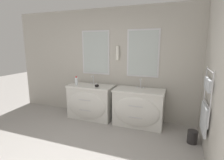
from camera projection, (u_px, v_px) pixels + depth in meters
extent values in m
cube|color=#B2ADA3|center=(114.00, 64.00, 4.21)|extent=(5.49, 0.06, 2.60)
cube|color=silver|center=(96.00, 53.00, 4.29)|extent=(0.72, 0.01, 1.06)
cube|color=#B2BCBA|center=(95.00, 53.00, 4.28)|extent=(0.65, 0.01, 0.99)
cube|color=silver|center=(143.00, 53.00, 3.89)|extent=(0.72, 0.01, 1.06)
cube|color=#B2BCBA|center=(143.00, 53.00, 3.88)|extent=(0.65, 0.01, 0.99)
cylinder|color=white|center=(117.00, 53.00, 4.05)|extent=(0.07, 0.07, 0.32)
cube|color=silver|center=(118.00, 53.00, 4.09)|extent=(0.05, 0.02, 0.08)
cube|color=#B2ADA3|center=(219.00, 78.00, 2.36)|extent=(0.06, 4.41, 2.60)
cylinder|color=silver|center=(211.00, 101.00, 2.42)|extent=(0.02, 0.02, 0.84)
cylinder|color=silver|center=(205.00, 91.00, 2.96)|extent=(0.02, 0.02, 0.84)
cylinder|color=silver|center=(210.00, 71.00, 2.62)|extent=(0.02, 0.59, 0.02)
cylinder|color=silver|center=(208.00, 88.00, 2.67)|extent=(0.02, 0.59, 0.02)
cylinder|color=silver|center=(207.00, 104.00, 2.72)|extent=(0.02, 0.59, 0.02)
cylinder|color=silver|center=(205.00, 119.00, 2.77)|extent=(0.02, 0.59, 0.02)
cube|color=#B7BCC1|center=(204.00, 119.00, 2.77)|extent=(0.04, 0.49, 0.45)
cube|color=#B7BCC1|center=(209.00, 86.00, 2.55)|extent=(0.04, 0.20, 0.18)
cube|color=#B7BCC1|center=(206.00, 82.00, 2.78)|extent=(0.04, 0.20, 0.18)
cube|color=silver|center=(91.00, 102.00, 4.25)|extent=(1.06, 0.52, 0.76)
ellipsoid|color=silver|center=(86.00, 106.00, 4.02)|extent=(0.97, 0.11, 0.64)
cube|color=silver|center=(91.00, 86.00, 4.18)|extent=(1.09, 0.54, 0.04)
ellipsoid|color=white|center=(90.00, 87.00, 4.15)|extent=(0.33, 0.28, 0.07)
cylinder|color=silver|center=(85.00, 100.00, 3.92)|extent=(0.29, 0.01, 0.01)
cylinder|color=silver|center=(85.00, 110.00, 3.97)|extent=(0.29, 0.01, 0.01)
cube|color=silver|center=(139.00, 108.00, 3.85)|extent=(1.06, 0.52, 0.76)
ellipsoid|color=silver|center=(136.00, 112.00, 3.61)|extent=(0.97, 0.11, 0.64)
cube|color=silver|center=(139.00, 91.00, 3.77)|extent=(1.09, 0.54, 0.04)
ellipsoid|color=white|center=(139.00, 92.00, 3.75)|extent=(0.33, 0.28, 0.07)
cylinder|color=silver|center=(135.00, 106.00, 3.52)|extent=(0.29, 0.01, 0.01)
cylinder|color=silver|center=(135.00, 118.00, 3.57)|extent=(0.29, 0.01, 0.01)
cylinder|color=silver|center=(94.00, 80.00, 4.28)|extent=(0.02, 0.02, 0.22)
cylinder|color=silver|center=(92.00, 76.00, 4.20)|extent=(0.02, 0.12, 0.02)
cylinder|color=silver|center=(91.00, 83.00, 4.32)|extent=(0.03, 0.03, 0.04)
cylinder|color=silver|center=(96.00, 84.00, 4.27)|extent=(0.03, 0.03, 0.04)
cylinder|color=silver|center=(141.00, 83.00, 3.88)|extent=(0.02, 0.02, 0.22)
cylinder|color=silver|center=(140.00, 79.00, 3.80)|extent=(0.02, 0.12, 0.02)
cylinder|color=silver|center=(137.00, 87.00, 3.92)|extent=(0.03, 0.03, 0.04)
cylinder|color=silver|center=(144.00, 88.00, 3.87)|extent=(0.03, 0.03, 0.04)
cylinder|color=silver|center=(76.00, 81.00, 4.19)|extent=(0.07, 0.07, 0.19)
cylinder|color=red|center=(76.00, 77.00, 4.17)|extent=(0.04, 0.04, 0.02)
ellipsoid|color=black|center=(97.00, 86.00, 4.00)|extent=(0.10, 0.10, 0.06)
cylinder|color=#282626|center=(192.00, 137.00, 3.15)|extent=(0.18, 0.18, 0.24)
torus|color=#282626|center=(193.00, 131.00, 3.13)|extent=(0.18, 0.18, 0.01)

